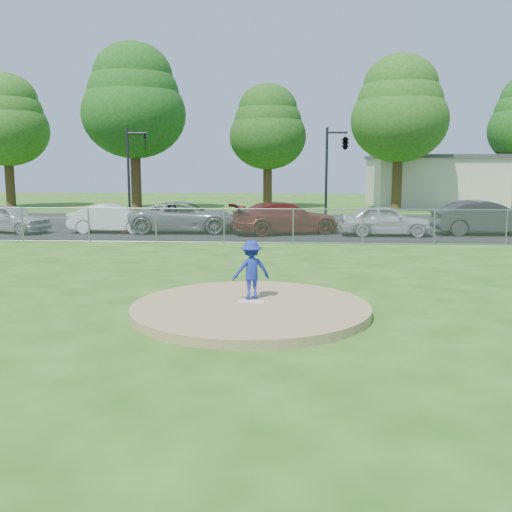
{
  "coord_description": "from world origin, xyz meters",
  "views": [
    {
      "loc": [
        0.88,
        -12.53,
        3.27
      ],
      "look_at": [
        0.0,
        2.0,
        1.0
      ],
      "focal_mm": 40.0,
      "sensor_mm": 36.0,
      "label": 1
    }
  ],
  "objects_px": {
    "parked_car_silver": "(11,219)",
    "traffic_signal_left": "(132,166)",
    "traffic_cone": "(124,227)",
    "pitcher": "(251,270)",
    "tree_left": "(134,101)",
    "traffic_signal_center": "(343,144)",
    "tree_far_left": "(6,120)",
    "parked_car_white": "(113,219)",
    "parked_car_darkred": "(286,218)",
    "tree_right": "(400,108)",
    "parked_car_charcoal": "(486,218)",
    "commercial_building": "(466,180)",
    "parked_car_gray": "(185,217)",
    "parked_car_pearl": "(385,220)",
    "tree_center": "(268,127)"
  },
  "relations": [
    {
      "from": "tree_left",
      "to": "traffic_signal_left",
      "type": "xyz_separation_m",
      "value": [
        2.24,
        -9.0,
        -4.88
      ]
    },
    {
      "from": "traffic_signal_center",
      "to": "pitcher",
      "type": "height_order",
      "value": "traffic_signal_center"
    },
    {
      "from": "traffic_signal_left",
      "to": "parked_car_pearl",
      "type": "height_order",
      "value": "traffic_signal_left"
    },
    {
      "from": "tree_right",
      "to": "traffic_signal_left",
      "type": "xyz_separation_m",
      "value": [
        -17.76,
        -10.0,
        -4.29
      ]
    },
    {
      "from": "tree_left",
      "to": "parked_car_silver",
      "type": "relative_size",
      "value": 3.01
    },
    {
      "from": "parked_car_silver",
      "to": "traffic_signal_left",
      "type": "bearing_deg",
      "value": -13.82
    },
    {
      "from": "traffic_cone",
      "to": "parked_car_gray",
      "type": "distance_m",
      "value": 3.09
    },
    {
      "from": "parked_car_darkred",
      "to": "parked_car_charcoal",
      "type": "bearing_deg",
      "value": -109.33
    },
    {
      "from": "parked_car_silver",
      "to": "traffic_cone",
      "type": "bearing_deg",
      "value": -68.14
    },
    {
      "from": "parked_car_silver",
      "to": "commercial_building",
      "type": "bearing_deg",
      "value": -32.74
    },
    {
      "from": "commercial_building",
      "to": "parked_car_pearl",
      "type": "bearing_deg",
      "value": -114.78
    },
    {
      "from": "tree_center",
      "to": "parked_car_darkred",
      "type": "xyz_separation_m",
      "value": [
        1.65,
        -18.41,
        -5.68
      ]
    },
    {
      "from": "parked_car_silver",
      "to": "parked_car_white",
      "type": "distance_m",
      "value": 5.12
    },
    {
      "from": "tree_right",
      "to": "parked_car_darkred",
      "type": "distance_m",
      "value": 19.65
    },
    {
      "from": "tree_left",
      "to": "traffic_signal_center",
      "type": "height_order",
      "value": "tree_left"
    },
    {
      "from": "parked_car_white",
      "to": "parked_car_darkred",
      "type": "relative_size",
      "value": 0.79
    },
    {
      "from": "traffic_cone",
      "to": "traffic_signal_left",
      "type": "bearing_deg",
      "value": 101.39
    },
    {
      "from": "tree_far_left",
      "to": "parked_car_white",
      "type": "distance_m",
      "value": 23.2
    },
    {
      "from": "parked_car_darkred",
      "to": "tree_left",
      "type": "bearing_deg",
      "value": 16.52
    },
    {
      "from": "parked_car_gray",
      "to": "parked_car_pearl",
      "type": "xyz_separation_m",
      "value": [
        9.88,
        -0.82,
        -0.03
      ]
    },
    {
      "from": "tree_far_left",
      "to": "parked_car_gray",
      "type": "height_order",
      "value": "tree_far_left"
    },
    {
      "from": "tree_center",
      "to": "pitcher",
      "type": "xyz_separation_m",
      "value": [
        0.97,
        -33.41,
        -5.58
      ]
    },
    {
      "from": "tree_right",
      "to": "parked_car_darkred",
      "type": "relative_size",
      "value": 2.16
    },
    {
      "from": "traffic_cone",
      "to": "pitcher",
      "type": "bearing_deg",
      "value": -63.56
    },
    {
      "from": "traffic_signal_center",
      "to": "pitcher",
      "type": "xyz_separation_m",
      "value": [
        -4.0,
        -21.41,
        -3.72
      ]
    },
    {
      "from": "tree_center",
      "to": "traffic_signal_left",
      "type": "bearing_deg",
      "value": -122.9
    },
    {
      "from": "traffic_signal_left",
      "to": "parked_car_silver",
      "type": "relative_size",
      "value": 1.35
    },
    {
      "from": "traffic_cone",
      "to": "parked_car_pearl",
      "type": "bearing_deg",
      "value": -1.77
    },
    {
      "from": "parked_car_pearl",
      "to": "commercial_building",
      "type": "bearing_deg",
      "value": -24.4
    },
    {
      "from": "parked_car_charcoal",
      "to": "commercial_building",
      "type": "bearing_deg",
      "value": -16.33
    },
    {
      "from": "tree_far_left",
      "to": "parked_car_pearl",
      "type": "height_order",
      "value": "tree_far_left"
    },
    {
      "from": "traffic_cone",
      "to": "parked_car_silver",
      "type": "height_order",
      "value": "parked_car_silver"
    },
    {
      "from": "tree_center",
      "to": "parked_car_charcoal",
      "type": "relative_size",
      "value": 1.96
    },
    {
      "from": "tree_right",
      "to": "traffic_cone",
      "type": "bearing_deg",
      "value": -134.99
    },
    {
      "from": "commercial_building",
      "to": "parked_car_charcoal",
      "type": "relative_size",
      "value": 3.26
    },
    {
      "from": "parked_car_charcoal",
      "to": "parked_car_pearl",
      "type": "bearing_deg",
      "value": 95.5
    },
    {
      "from": "traffic_cone",
      "to": "parked_car_silver",
      "type": "xyz_separation_m",
      "value": [
        -5.69,
        -0.25,
        0.4
      ]
    },
    {
      "from": "traffic_signal_left",
      "to": "pitcher",
      "type": "xyz_separation_m",
      "value": [
        8.74,
        -21.41,
        -2.47
      ]
    },
    {
      "from": "tree_right",
      "to": "parked_car_pearl",
      "type": "relative_size",
      "value": 2.68
    },
    {
      "from": "parked_car_silver",
      "to": "parked_car_darkred",
      "type": "xyz_separation_m",
      "value": [
        13.8,
        0.31,
        0.07
      ]
    },
    {
      "from": "pitcher",
      "to": "parked_car_gray",
      "type": "xyz_separation_m",
      "value": [
        -4.41,
        15.37,
        -0.11
      ]
    },
    {
      "from": "pitcher",
      "to": "parked_car_charcoal",
      "type": "relative_size",
      "value": 0.28
    },
    {
      "from": "parked_car_darkred",
      "to": "parked_car_charcoal",
      "type": "height_order",
      "value": "parked_car_charcoal"
    },
    {
      "from": "commercial_building",
      "to": "tree_center",
      "type": "xyz_separation_m",
      "value": [
        -17.0,
        -4.0,
        4.31
      ]
    },
    {
      "from": "traffic_signal_center",
      "to": "parked_car_silver",
      "type": "xyz_separation_m",
      "value": [
        -17.12,
        -6.72,
        -3.89
      ]
    },
    {
      "from": "commercial_building",
      "to": "parked_car_silver",
      "type": "height_order",
      "value": "commercial_building"
    },
    {
      "from": "tree_center",
      "to": "parked_car_gray",
      "type": "xyz_separation_m",
      "value": [
        -3.43,
        -18.05,
        -5.69
      ]
    },
    {
      "from": "traffic_cone",
      "to": "parked_car_darkred",
      "type": "distance_m",
      "value": 8.12
    },
    {
      "from": "pitcher",
      "to": "parked_car_pearl",
      "type": "xyz_separation_m",
      "value": [
        5.47,
        14.55,
        -0.14
      ]
    },
    {
      "from": "tree_right",
      "to": "pitcher",
      "type": "relative_size",
      "value": 8.41
    }
  ]
}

